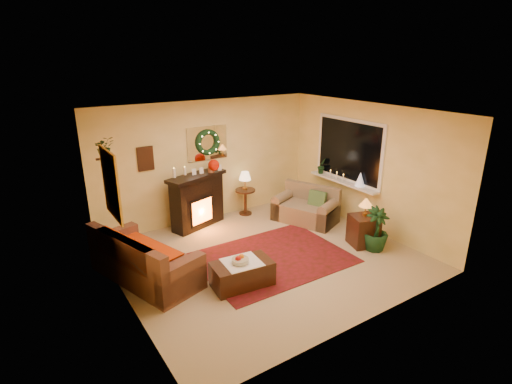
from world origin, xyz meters
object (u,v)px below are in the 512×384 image
sofa (145,254)px  side_table_round (245,201)px  fireplace (197,202)px  end_table_square (363,232)px  loveseat (306,203)px  coffee_table (242,273)px

sofa → side_table_round: bearing=10.1°
fireplace → side_table_round: fireplace is taller
side_table_round → end_table_square: (1.07, -2.56, -0.06)m
loveseat → end_table_square: loveseat is taller
end_table_square → fireplace: bearing=131.6°
sofa → fireplace: (1.61, 1.45, 0.12)m
side_table_round → fireplace: bearing=-179.2°
loveseat → coffee_table: bearing=-173.0°
fireplace → side_table_round: bearing=-16.8°
end_table_square → loveseat: bearing=97.2°
sofa → coffee_table: size_ratio=2.06×
sofa → fireplace: 2.17m
sofa → end_table_square: bearing=-33.3°
sofa → coffee_table: (1.19, -1.04, -0.22)m
sofa → loveseat: 3.71m
loveseat → coffee_table: loveseat is taller
fireplace → end_table_square: (2.26, -2.55, -0.28)m
end_table_square → coffee_table: size_ratio=0.62×
sofa → loveseat: (3.69, 0.39, -0.01)m
sofa → end_table_square: (3.88, -1.10, -0.16)m
fireplace → end_table_square: fireplace is taller
side_table_round → coffee_table: side_table_round is taller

